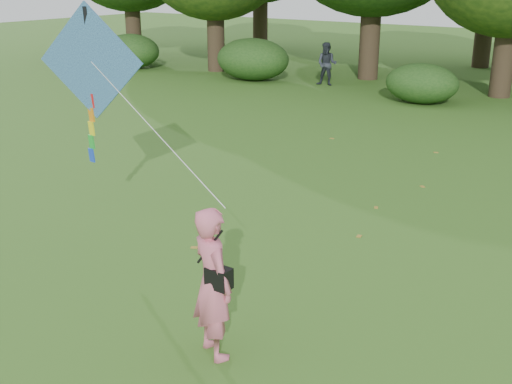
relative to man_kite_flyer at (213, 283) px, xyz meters
The scene contains 6 objects.
ground 0.99m from the man_kite_flyer, 79.27° to the right, with size 100.00×100.00×0.00m, color #265114.
man_kite_flyer is the anchor object (origin of this frame).
bystander_left 20.20m from the man_kite_flyer, 115.29° to the left, with size 0.86×0.67×1.77m, color #282D36.
crossbody_bag 0.18m from the man_kite_flyer, 14.61° to the right, with size 0.43×0.20×0.74m.
flying_kite 5.35m from the man_kite_flyer, 153.77° to the left, with size 5.69×2.55×2.91m.
fallen_leaves 3.54m from the man_kite_flyer, 115.54° to the left, with size 8.75×14.74×0.01m.
Camera 1 is at (4.44, -5.27, 4.59)m, focal length 45.00 mm.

